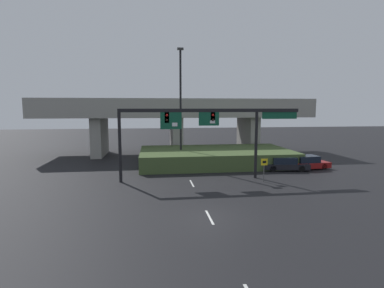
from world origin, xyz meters
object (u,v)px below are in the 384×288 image
parked_sedan_near_right (284,164)px  speed_limit_sign (264,166)px  highway_light_pole_near (181,104)px  parked_sedan_mid_right (307,163)px  signal_gantry (204,122)px

parked_sedan_near_right → speed_limit_sign: bearing=-123.3°
highway_light_pole_near → parked_sedan_mid_right: (13.42, -4.52, -6.38)m
signal_gantry → speed_limit_sign: 6.70m
signal_gantry → speed_limit_sign: size_ratio=7.65×
speed_limit_sign → highway_light_pole_near: 12.81m
highway_light_pole_near → parked_sedan_mid_right: 15.53m
highway_light_pole_near → parked_sedan_near_right: size_ratio=2.67×
speed_limit_sign → highway_light_pole_near: bearing=125.0°
highway_light_pole_near → speed_limit_sign: bearing=-55.0°
signal_gantry → parked_sedan_near_right: (9.26, 3.01, -4.66)m
speed_limit_sign → highway_light_pole_near: size_ratio=0.16×
signal_gantry → parked_sedan_mid_right: 13.29m
signal_gantry → highway_light_pole_near: (-1.40, 7.81, 1.73)m
speed_limit_sign → parked_sedan_mid_right: size_ratio=0.46×
signal_gantry → speed_limit_sign: signal_gantry is taller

